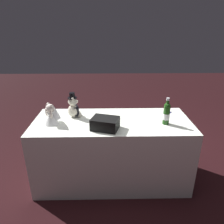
{
  "coord_description": "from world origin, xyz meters",
  "views": [
    {
      "loc": [
        -0.04,
        -2.05,
        1.71
      ],
      "look_at": [
        0.0,
        0.0,
        0.86
      ],
      "focal_mm": 33.33,
      "sensor_mm": 36.0,
      "label": 1
    }
  ],
  "objects": [
    {
      "name": "signing_pen",
      "position": [
        0.67,
        0.18,
        0.77
      ],
      "size": [
        0.1,
        0.09,
        0.01
      ],
      "color": "navy",
      "rests_on": "reception_table"
    },
    {
      "name": "ground_plane",
      "position": [
        0.0,
        0.0,
        0.0
      ],
      "size": [
        12.0,
        12.0,
        0.0
      ],
      "primitive_type": "plane",
      "color": "black"
    },
    {
      "name": "champagne_bottle",
      "position": [
        0.56,
        -0.09,
        0.88
      ],
      "size": [
        0.07,
        0.07,
        0.28
      ],
      "color": "#1D4B15",
      "rests_on": "reception_table"
    },
    {
      "name": "teddy_bear_groom",
      "position": [
        -0.42,
        0.12,
        0.87
      ],
      "size": [
        0.15,
        0.15,
        0.28
      ],
      "color": "silver",
      "rests_on": "reception_table"
    },
    {
      "name": "reception_table",
      "position": [
        0.0,
        0.0,
        0.38
      ],
      "size": [
        1.7,
        0.71,
        0.76
      ],
      "primitive_type": "cube",
      "color": "white",
      "rests_on": "ground_plane"
    },
    {
      "name": "gift_case_black",
      "position": [
        -0.07,
        -0.19,
        0.82
      ],
      "size": [
        0.3,
        0.26,
        0.12
      ],
      "color": "black",
      "rests_on": "reception_table"
    },
    {
      "name": "teddy_bear_bride",
      "position": [
        -0.62,
        -0.06,
        0.86
      ],
      "size": [
        0.19,
        0.19,
        0.23
      ],
      "color": "white",
      "rests_on": "reception_table"
    }
  ]
}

